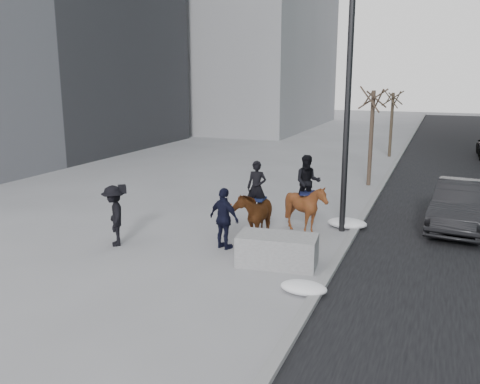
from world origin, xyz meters
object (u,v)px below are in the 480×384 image
at_px(mounted_left, 255,211).
at_px(mounted_right, 306,202).
at_px(car_near, 461,205).
at_px(planter, 277,250).

distance_m(mounted_left, mounted_right, 1.70).
relative_size(mounted_left, mounted_right, 0.96).
relative_size(car_near, mounted_left, 1.94).
distance_m(planter, mounted_right, 3.03).
xyz_separation_m(planter, mounted_left, (-1.29, 1.83, 0.47)).
distance_m(planter, car_near, 6.96).
relative_size(car_near, mounted_right, 1.87).
xyz_separation_m(car_near, mounted_left, (-5.73, -3.52, 0.13)).
distance_m(car_near, mounted_right, 5.07).
bearing_deg(mounted_left, mounted_right, 42.48).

